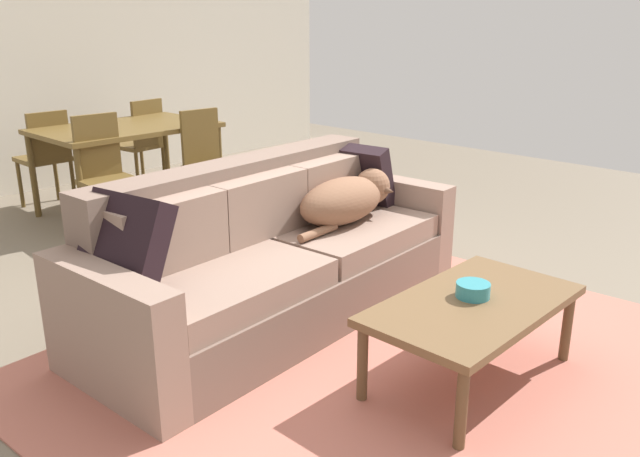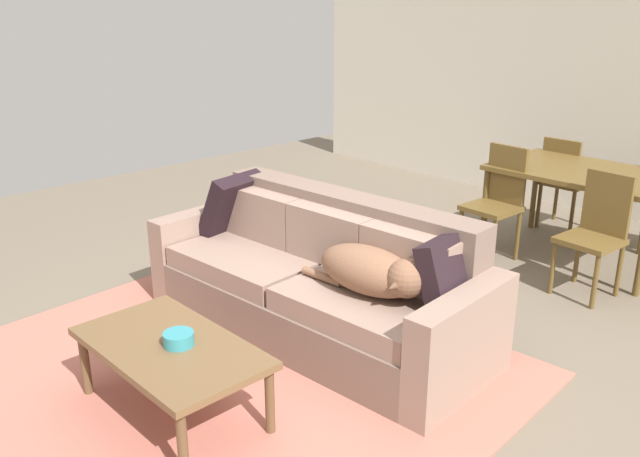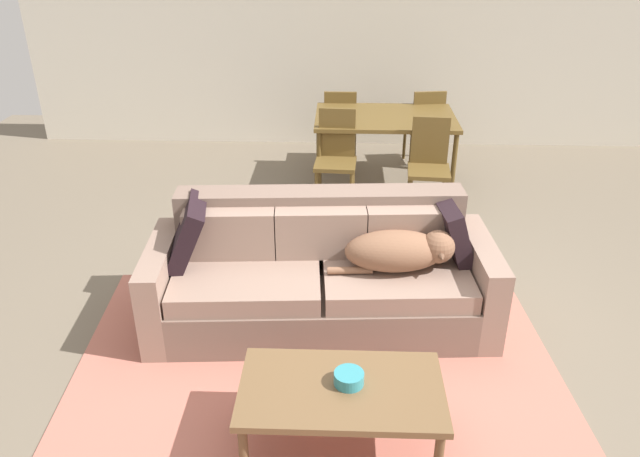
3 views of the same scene
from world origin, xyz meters
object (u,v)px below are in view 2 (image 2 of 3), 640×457
Objects in this scene: couch at (320,282)px; bowl_on_coffee_table at (179,339)px; dog_on_left_cushion at (374,272)px; dining_chair_near_left at (497,198)px; dining_chair_near_right at (596,229)px; throw_pillow_by_left_arm at (232,204)px; coffee_table at (171,352)px; dining_chair_far_left at (564,178)px; throw_pillow_by_right_arm at (448,274)px; dining_table at (587,178)px.

couch reaches higher than bowl_on_coffee_table.
couch is 2.85× the size of dog_on_left_cushion.
couch is at bearing -88.55° from dining_chair_near_left.
dining_chair_near_left reaches higher than dining_chair_near_right.
bowl_on_coffee_table is (-0.36, -1.11, -0.16)m from dog_on_left_cushion.
throw_pillow_by_left_arm is (-1.48, 0.08, 0.06)m from dog_on_left_cushion.
coffee_table is (-0.40, -1.14, -0.24)m from dog_on_left_cushion.
couch is 0.62m from dog_on_left_cushion.
dining_chair_far_left reaches higher than bowl_on_coffee_table.
dining_chair_near_right is at bearing 88.20° from throw_pillow_by_right_arm.
dining_chair_near_left is at bearing 63.28° from throw_pillow_by_left_arm.
dog_on_left_cushion is 0.59× the size of dining_table.
dining_chair_near_left is at bearing 177.95° from dining_chair_near_right.
dog_on_left_cushion is (0.55, -0.09, 0.27)m from couch.
dining_chair_near_right is (0.06, 1.78, -0.15)m from throw_pillow_by_right_arm.
dining_chair_far_left is at bearing 90.57° from coffee_table.
dining_chair_near_right reaches higher than throw_pillow_by_right_arm.
couch is 0.99m from throw_pillow_by_left_arm.
bowl_on_coffee_table is at bearing -96.02° from dining_table.
dining_chair_near_left is (-0.85, 1.88, -0.13)m from throw_pillow_by_right_arm.
dining_chair_far_left is at bearing 94.22° from dog_on_left_cushion.
coffee_table is (1.08, -1.22, -0.31)m from throw_pillow_by_left_arm.
dining_chair_far_left is (0.11, 3.10, 0.16)m from couch.
bowl_on_coffee_table is at bearing -111.49° from dog_on_left_cushion.
dining_chair_far_left is at bearing 92.04° from dining_chair_near_left.
dining_chair_near_left reaches higher than coffee_table.
coffee_table is 4.33m from dining_chair_far_left.
dining_chair_far_left reaches higher than dining_table.
coffee_table is 3.23m from dining_chair_near_right.
dining_table is 1.58× the size of dining_chair_near_right.
couch is at bearing 166.89° from dog_on_left_cushion.
dining_chair_near_right reaches higher than dining_chair_far_left.
throw_pillow_by_left_arm is 2.25m from dining_chair_near_left.
coffee_table is 3.78m from dining_table.
coffee_table is 3.23m from dining_chair_near_left.
couch is 2.25× the size of coffee_table.
bowl_on_coffee_table is at bearing 91.23° from dining_chair_far_left.
throw_pillow_by_right_arm is at bearing 60.64° from bowl_on_coffee_table.
bowl_on_coffee_table is 0.11× the size of dining_table.
dining_chair_near_left is (-0.50, -0.52, -0.17)m from dining_table.
couch is 2.66× the size of dining_chair_near_right.
coffee_table is 6.74× the size of bowl_on_coffee_table.
throw_pillow_by_left_arm is 0.48× the size of dining_chair_near_left.
couch is 15.17× the size of bowl_on_coffee_table.
dining_table is (1.51, 2.52, 0.02)m from throw_pillow_by_left_arm.
dining_table reaches higher than bowl_on_coffee_table.
throw_pillow_by_right_arm is 1.57m from coffee_table.
dining_chair_near_right is (1.91, 1.90, -0.17)m from throw_pillow_by_left_arm.
dining_chair_near_right reaches higher than throw_pillow_by_left_arm.
coffee_table is at bearing -96.55° from dining_table.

